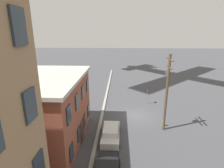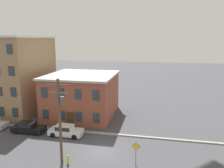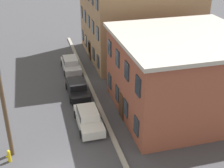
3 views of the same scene
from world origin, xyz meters
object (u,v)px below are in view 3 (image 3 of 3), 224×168
object	(u,v)px
car_silver	(71,64)
car_white	(88,118)
car_black	(77,88)
fire_hydrant	(9,156)
utility_pole	(2,95)

from	to	relation	value
car_silver	car_white	size ratio (longest dim) A/B	1.00
car_silver	car_black	world-z (taller)	same
car_silver	car_white	world-z (taller)	same
car_white	fire_hydrant	distance (m)	6.78
car_white	fire_hydrant	world-z (taller)	car_white
fire_hydrant	car_white	bearing A→B (deg)	115.18
car_black	utility_pole	bearing A→B (deg)	-38.06
utility_pole	car_white	bearing A→B (deg)	110.22
car_silver	car_white	distance (m)	11.34
car_silver	car_black	bearing A→B (deg)	-2.20
utility_pole	car_black	bearing A→B (deg)	141.94
car_silver	utility_pole	bearing A→B (deg)	-24.52
utility_pole	fire_hydrant	bearing A→B (deg)	-13.66
utility_pole	fire_hydrant	distance (m)	4.46
car_white	fire_hydrant	bearing A→B (deg)	-64.82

